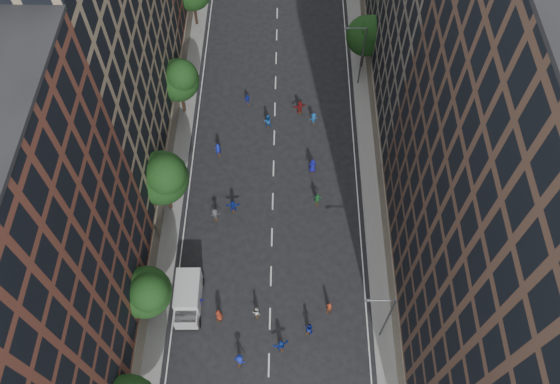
# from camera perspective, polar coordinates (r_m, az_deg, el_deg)

# --- Properties ---
(ground) EXTENTS (240.00, 240.00, 0.00)m
(ground) POSITION_cam_1_polar(r_m,az_deg,el_deg) (68.40, -0.54, 8.33)
(ground) COLOR black
(ground) RESTS_ON ground
(sidewalk_left) EXTENTS (4.00, 105.00, 0.15)m
(sidewalk_left) POSITION_cam_1_polar(r_m,az_deg,el_deg) (74.65, -9.92, 12.69)
(sidewalk_left) COLOR slate
(sidewalk_left) RESTS_ON ground
(sidewalk_right) EXTENTS (4.00, 105.00, 0.15)m
(sidewalk_right) POSITION_cam_1_polar(r_m,az_deg,el_deg) (74.25, 9.09, 12.55)
(sidewalk_right) COLOR slate
(sidewalk_right) RESTS_ON ground
(bldg_left_a) EXTENTS (14.00, 22.00, 30.00)m
(bldg_left_a) POSITION_cam_1_polar(r_m,az_deg,el_deg) (44.78, -26.84, -8.02)
(bldg_left_a) COLOR brown
(bldg_left_a) RESTS_ON ground
(bldg_left_b) EXTENTS (14.00, 26.00, 34.00)m
(bldg_left_b) POSITION_cam_1_polar(r_m,az_deg,el_deg) (56.53, -21.20, 15.45)
(bldg_left_b) COLOR #826F55
(bldg_left_b) RESTS_ON ground
(bldg_right_a) EXTENTS (14.00, 30.00, 36.00)m
(bldg_right_a) POSITION_cam_1_polar(r_m,az_deg,el_deg) (42.93, 24.86, -2.24)
(bldg_right_a) COLOR #4A3328
(bldg_right_a) RESTS_ON ground
(tree_left_1) EXTENTS (4.80, 4.80, 8.21)m
(tree_left_1) POSITION_cam_1_polar(r_m,az_deg,el_deg) (51.25, -13.76, -10.12)
(tree_left_1) COLOR black
(tree_left_1) RESTS_ON ground
(tree_left_2) EXTENTS (5.60, 5.60, 9.45)m
(tree_left_2) POSITION_cam_1_polar(r_m,az_deg,el_deg) (56.06, -12.18, 1.55)
(tree_left_2) COLOR black
(tree_left_2) RESTS_ON ground
(tree_left_3) EXTENTS (5.00, 5.00, 8.58)m
(tree_left_3) POSITION_cam_1_polar(r_m,az_deg,el_deg) (65.17, -10.52, 11.54)
(tree_left_3) COLOR black
(tree_left_3) RESTS_ON ground
(tree_right_a) EXTENTS (5.00, 5.00, 8.39)m
(tree_right_a) POSITION_cam_1_polar(r_m,az_deg,el_deg) (70.67, 9.18, 15.96)
(tree_right_a) COLOR black
(tree_right_a) RESTS_ON ground
(streetlamp_near) EXTENTS (2.64, 0.22, 9.06)m
(streetlamp_near) POSITION_cam_1_polar(r_m,az_deg,el_deg) (50.30, 10.99, -12.65)
(streetlamp_near) COLOR #595B60
(streetlamp_near) RESTS_ON ground
(streetlamp_far) EXTENTS (2.64, 0.22, 9.06)m
(streetlamp_far) POSITION_cam_1_polar(r_m,az_deg,el_deg) (68.75, 8.45, 14.14)
(streetlamp_far) COLOR #595B60
(streetlamp_far) RESTS_ON ground
(cargo_van) EXTENTS (2.60, 5.41, 2.86)m
(cargo_van) POSITION_cam_1_polar(r_m,az_deg,el_deg) (54.73, -9.59, -10.83)
(cargo_van) COLOR #BCBCBE
(cargo_van) RESTS_ON ground
(skater_2) EXTENTS (1.01, 0.92, 1.68)m
(skater_2) POSITION_cam_1_polar(r_m,az_deg,el_deg) (53.71, 3.06, -14.03)
(skater_2) COLOR navy
(skater_2) RESTS_ON ground
(skater_3) EXTENTS (1.28, 0.95, 1.78)m
(skater_3) POSITION_cam_1_polar(r_m,az_deg,el_deg) (52.84, -4.24, -17.14)
(skater_3) COLOR #122196
(skater_3) RESTS_ON ground
(skater_4) EXTENTS (1.18, 0.74, 1.86)m
(skater_4) POSITION_cam_1_polar(r_m,az_deg,el_deg) (55.02, -8.47, -11.28)
(skater_4) COLOR #1514A9
(skater_4) RESTS_ON ground
(skater_5) EXTENTS (1.65, 0.99, 1.69)m
(skater_5) POSITION_cam_1_polar(r_m,az_deg,el_deg) (53.14, 0.10, -15.72)
(skater_5) COLOR navy
(skater_5) RESTS_ON ground
(skater_6) EXTENTS (1.00, 0.84, 1.74)m
(skater_6) POSITION_cam_1_polar(r_m,az_deg,el_deg) (54.36, -6.42, -12.68)
(skater_6) COLOR maroon
(skater_6) RESTS_ON ground
(skater_7) EXTENTS (0.69, 0.58, 1.61)m
(skater_7) POSITION_cam_1_polar(r_m,az_deg,el_deg) (54.60, 5.17, -11.89)
(skater_7) COLOR #9B3019
(skater_7) RESTS_ON ground
(skater_8) EXTENTS (0.88, 0.76, 1.54)m
(skater_8) POSITION_cam_1_polar(r_m,az_deg,el_deg) (54.31, -2.51, -12.40)
(skater_8) COLOR silver
(skater_8) RESTS_ON ground
(skater_9) EXTENTS (1.21, 0.85, 1.71)m
(skater_9) POSITION_cam_1_polar(r_m,az_deg,el_deg) (59.25, -6.79, -2.36)
(skater_9) COLOR #3D3E42
(skater_9) RESTS_ON ground
(skater_10) EXTENTS (1.08, 0.49, 1.81)m
(skater_10) POSITION_cam_1_polar(r_m,az_deg,el_deg) (59.93, 3.92, -0.74)
(skater_10) COLOR #227236
(skater_10) RESTS_ON ground
(skater_11) EXTENTS (1.63, 0.66, 1.71)m
(skater_11) POSITION_cam_1_polar(r_m,az_deg,el_deg) (59.58, -4.93, -1.50)
(skater_11) COLOR #1430A7
(skater_11) RESTS_ON ground
(skater_12) EXTENTS (1.00, 0.70, 1.95)m
(skater_12) POSITION_cam_1_polar(r_m,az_deg,el_deg) (62.28, 3.41, 2.75)
(skater_12) COLOR #11118D
(skater_12) RESTS_ON ground
(skater_13) EXTENTS (0.81, 0.68, 1.91)m
(skater_13) POSITION_cam_1_polar(r_m,az_deg,el_deg) (63.97, -6.50, 4.43)
(skater_13) COLOR #1726BE
(skater_13) RESTS_ON ground
(skater_14) EXTENTS (1.01, 0.83, 1.91)m
(skater_14) POSITION_cam_1_polar(r_m,az_deg,el_deg) (66.28, -1.32, 7.44)
(skater_14) COLOR blue
(skater_14) RESTS_ON ground
(skater_15) EXTENTS (1.17, 0.88, 1.61)m
(skater_15) POSITION_cam_1_polar(r_m,az_deg,el_deg) (66.81, 3.51, 7.67)
(skater_15) COLOR #134FA2
(skater_15) RESTS_ON ground
(skater_16) EXTENTS (0.96, 0.61, 1.53)m
(skater_16) POSITION_cam_1_polar(r_m,az_deg,el_deg) (68.89, -3.41, 9.62)
(skater_16) COLOR #1321A0
(skater_16) RESTS_ON ground
(skater_17) EXTENTS (1.74, 1.08, 1.79)m
(skater_17) POSITION_cam_1_polar(r_m,az_deg,el_deg) (67.77, 2.08, 8.82)
(skater_17) COLOR maroon
(skater_17) RESTS_ON ground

